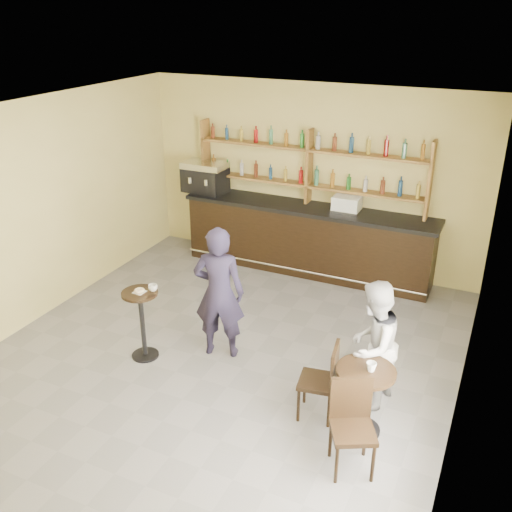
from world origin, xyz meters
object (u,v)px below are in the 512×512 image
at_px(pedestal_table, 143,325).
at_px(man_main, 219,293).
at_px(cafe_table, 363,401).
at_px(chair_south, 353,430).
at_px(bar_counter, 307,239).
at_px(pastry_case, 347,204).
at_px(chair_west, 317,381).
at_px(espresso_machine, 205,177).
at_px(patron_second, 372,346).

distance_m(pedestal_table, man_main, 1.11).
distance_m(cafe_table, chair_south, 0.61).
height_order(bar_counter, pastry_case, pastry_case).
bearing_deg(cafe_table, pedestal_table, 176.11).
height_order(man_main, cafe_table, man_main).
bearing_deg(pastry_case, chair_west, -73.81).
xyz_separation_m(bar_counter, pastry_case, (0.66, 0.00, 0.73)).
bearing_deg(man_main, espresso_machine, -73.97).
distance_m(pedestal_table, chair_south, 3.19).
height_order(pedestal_table, man_main, man_main).
distance_m(espresso_machine, pastry_case, 2.67).
height_order(man_main, chair_south, man_main).
xyz_separation_m(bar_counter, chair_south, (2.05, -4.25, -0.11)).
distance_m(pastry_case, cafe_table, 4.00).
distance_m(bar_counter, chair_south, 4.72).
bearing_deg(pastry_case, cafe_table, -66.03).
bearing_deg(cafe_table, pastry_case, 110.06).
relative_size(espresso_machine, pedestal_table, 0.79).
xyz_separation_m(man_main, chair_west, (1.60, -0.67, -0.45)).
bearing_deg(bar_counter, chair_south, -64.29).
height_order(pastry_case, cafe_table, pastry_case).
xyz_separation_m(pedestal_table, chair_west, (2.49, -0.16, -0.02)).
bearing_deg(pedestal_table, pastry_case, 63.71).
bearing_deg(patron_second, chair_south, 17.49).
distance_m(bar_counter, chair_west, 3.89).
xyz_separation_m(espresso_machine, pastry_case, (2.67, 0.00, -0.14)).
relative_size(pedestal_table, patron_second, 0.61).
xyz_separation_m(cafe_table, chair_south, (0.05, -0.60, 0.08)).
distance_m(espresso_machine, chair_west, 5.09).
xyz_separation_m(pedestal_table, chair_south, (3.09, -0.81, 0.01)).
bearing_deg(espresso_machine, pedestal_table, -69.60).
xyz_separation_m(bar_counter, patron_second, (1.93, -3.14, 0.20)).
bearing_deg(cafe_table, espresso_machine, 137.60).
bearing_deg(pedestal_table, bar_counter, 73.22).
xyz_separation_m(bar_counter, chair_west, (1.45, -3.60, -0.13)).
height_order(espresso_machine, pastry_case, espresso_machine).
distance_m(espresso_machine, man_main, 3.51).
bearing_deg(chair_south, pedestal_table, 138.03).
bearing_deg(patron_second, cafe_table, 18.96).
relative_size(pastry_case, pedestal_table, 0.47).
relative_size(pastry_case, cafe_table, 0.56).
height_order(espresso_machine, man_main, man_main).
relative_size(pedestal_table, chair_south, 0.99).
xyz_separation_m(pastry_case, patron_second, (1.27, -3.14, -0.54)).
xyz_separation_m(pedestal_table, man_main, (0.88, 0.51, 0.43)).
bearing_deg(man_main, pedestal_table, 13.82).
relative_size(chair_west, chair_south, 0.96).
relative_size(bar_counter, patron_second, 2.78).
xyz_separation_m(espresso_machine, man_main, (1.85, -2.94, -0.55)).
bearing_deg(pastry_case, chair_south, -68.06).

